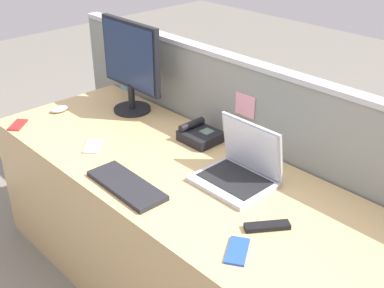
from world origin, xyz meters
name	(u,v)px	position (x,y,z in m)	size (l,w,h in m)	color
desk	(184,236)	(0.00, 0.00, 0.36)	(2.18, 0.78, 0.72)	tan
cubicle_divider	(246,167)	(0.00, 0.43, 0.56)	(2.63, 0.07, 1.12)	gray
desktop_monitor	(131,62)	(-0.69, 0.25, 1.00)	(0.45, 0.21, 0.50)	black
laptop	(241,167)	(0.22, 0.13, 0.78)	(0.31, 0.27, 0.26)	#B2B5BC
desk_phone	(200,135)	(-0.17, 0.26, 0.75)	(0.18, 0.17, 0.09)	black
keyboard_main	(126,185)	(-0.07, -0.26, 0.73)	(0.39, 0.15, 0.02)	#232328
computer_mouse_right_hand	(59,109)	(-0.95, -0.07, 0.73)	(0.06, 0.10, 0.03)	silver
cell_phone_silver_slab	(93,146)	(-0.47, -0.17, 0.72)	(0.07, 0.14, 0.01)	#B7BAC1
cell_phone_red_case	(18,125)	(-0.94, -0.32, 0.72)	(0.06, 0.13, 0.01)	#B22323
cell_phone_blue_case	(237,251)	(0.52, -0.23, 0.72)	(0.07, 0.14, 0.01)	blue
tv_remote	(267,226)	(0.51, -0.05, 0.73)	(0.04, 0.17, 0.02)	black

